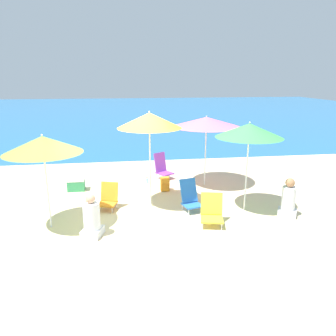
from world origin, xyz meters
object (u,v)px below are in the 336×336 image
object	(u,v)px
beach_chair_purple	(162,167)
water_bottle	(147,181)
beach_umbrella_green	(249,131)
cooler_box	(76,184)
beach_chair_orange	(108,197)
person_seated_near	(288,200)
beach_umbrella_yellow	(149,120)
backpack_orange	(165,184)
beach_umbrella_pink	(206,122)
beach_chair_yellow	(212,211)
beach_chair_blue	(190,197)
beach_umbrella_lime	(43,145)
person_seated_far	(92,219)

from	to	relation	value
beach_chair_purple	water_bottle	distance (m)	0.79
beach_umbrella_green	cooler_box	xyz separation A→B (m)	(-4.35, 2.10, -1.81)
beach_umbrella_green	beach_chair_orange	size ratio (longest dim) A/B	3.34
beach_chair_purple	person_seated_near	world-z (taller)	person_seated_near
beach_umbrella_green	beach_umbrella_yellow	bearing A→B (deg)	166.18
beach_umbrella_green	backpack_orange	xyz separation A→B (m)	(-1.78, 1.70, -1.80)
beach_umbrella_pink	beach_chair_yellow	distance (m)	3.24
beach_chair_purple	cooler_box	distance (m)	2.79
beach_umbrella_yellow	beach_chair_yellow	distance (m)	2.60
beach_umbrella_green	cooler_box	bearing A→B (deg)	154.21
beach_umbrella_green	beach_chair_purple	distance (m)	3.78
beach_chair_blue	water_bottle	size ratio (longest dim) A/B	3.95
beach_chair_purple	backpack_orange	size ratio (longest dim) A/B	2.06
beach_umbrella_yellow	backpack_orange	distance (m)	2.37
person_seated_near	beach_umbrella_lime	bearing A→B (deg)	118.70
person_seated_far	backpack_orange	distance (m)	3.21
beach_chair_yellow	beach_chair_purple	bearing A→B (deg)	113.05
beach_umbrella_pink	backpack_orange	world-z (taller)	beach_umbrella_pink
water_bottle	beach_chair_orange	bearing A→B (deg)	-120.72
beach_umbrella_lime	beach_umbrella_green	bearing A→B (deg)	4.09
beach_umbrella_lime	beach_chair_orange	size ratio (longest dim) A/B	3.15
backpack_orange	beach_umbrella_pink	bearing A→B (deg)	16.02
beach_umbrella_green	beach_chair_blue	bearing A→B (deg)	172.72
beach_umbrella_lime	person_seated_far	distance (m)	1.85
beach_umbrella_green	person_seated_near	world-z (taller)	beach_umbrella_green
person_seated_near	beach_umbrella_pink	bearing A→B (deg)	58.55
person_seated_near	backpack_orange	xyz separation A→B (m)	(-2.66, 2.21, -0.20)
person_seated_far	water_bottle	size ratio (longest dim) A/B	4.71
backpack_orange	water_bottle	bearing A→B (deg)	121.21
beach_umbrella_green	beach_chair_blue	size ratio (longest dim) A/B	2.85
beach_umbrella_green	beach_chair_purple	bearing A→B (deg)	119.87
beach_umbrella_green	beach_chair_yellow	distance (m)	2.10
beach_umbrella_yellow	person_seated_far	bearing A→B (deg)	-133.03
beach_chair_orange	cooler_box	xyz separation A→B (m)	(-0.98, 1.55, -0.11)
beach_chair_purple	person_seated_near	bearing A→B (deg)	-85.26
beach_chair_orange	person_seated_far	world-z (taller)	person_seated_far
beach_umbrella_green	backpack_orange	bearing A→B (deg)	136.32
beach_umbrella_pink	beach_chair_orange	distance (m)	3.64
beach_umbrella_yellow	beach_umbrella_lime	distance (m)	2.50
beach_umbrella_pink	beach_umbrella_green	bearing A→B (deg)	-76.63
person_seated_near	person_seated_far	size ratio (longest dim) A/B	1.02
beach_umbrella_pink	beach_umbrella_green	xyz separation A→B (m)	(0.49, -2.07, 0.06)
beach_chair_purple	person_seated_far	size ratio (longest dim) A/B	0.90
beach_chair_orange	beach_chair_blue	bearing A→B (deg)	7.47
person_seated_far	backpack_orange	size ratio (longest dim) A/B	2.29
person_seated_near	water_bottle	size ratio (longest dim) A/B	4.80
beach_umbrella_pink	beach_chair_blue	world-z (taller)	beach_umbrella_pink
beach_chair_purple	water_bottle	world-z (taller)	beach_chair_purple
beach_chair_orange	beach_umbrella_yellow	bearing A→B (deg)	18.79
beach_umbrella_yellow	beach_chair_yellow	world-z (taller)	beach_umbrella_yellow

